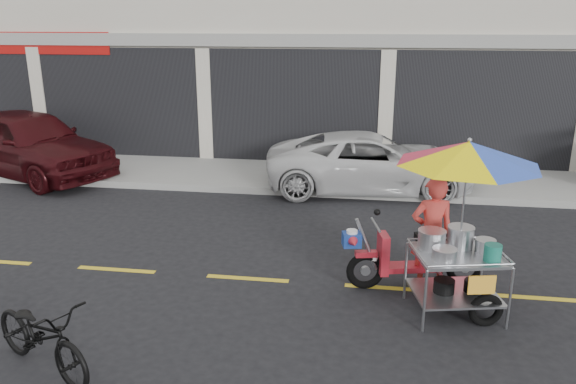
# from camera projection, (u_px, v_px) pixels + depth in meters

# --- Properties ---
(ground) EXTENTS (90.00, 90.00, 0.00)m
(ground) POSITION_uv_depth(u_px,v_px,m) (388.00, 288.00, 7.80)
(ground) COLOR black
(sidewalk) EXTENTS (45.00, 3.00, 0.15)m
(sidewalk) POSITION_uv_depth(u_px,v_px,m) (384.00, 177.00, 12.98)
(sidewalk) COLOR gray
(sidewalk) RESTS_ON ground
(centerline) EXTENTS (42.00, 0.10, 0.01)m
(centerline) POSITION_uv_depth(u_px,v_px,m) (388.00, 288.00, 7.80)
(centerline) COLOR gold
(centerline) RESTS_ON ground
(maroon_sedan) EXTENTS (5.04, 3.61, 1.59)m
(maroon_sedan) POSITION_uv_depth(u_px,v_px,m) (28.00, 143.00, 13.19)
(maroon_sedan) COLOR #32090D
(maroon_sedan) RESTS_ON ground
(white_pickup) EXTENTS (4.66, 2.49, 1.25)m
(white_pickup) POSITION_uv_depth(u_px,v_px,m) (371.00, 162.00, 12.10)
(white_pickup) COLOR silver
(white_pickup) RESTS_ON ground
(near_bicycle) EXTENTS (1.68, 1.24, 0.84)m
(near_bicycle) POSITION_uv_depth(u_px,v_px,m) (41.00, 335.00, 5.86)
(near_bicycle) COLOR black
(near_bicycle) RESTS_ON ground
(food_vendor_rig) EXTENTS (2.52, 2.05, 2.26)m
(food_vendor_rig) POSITION_uv_depth(u_px,v_px,m) (451.00, 200.00, 7.03)
(food_vendor_rig) COLOR black
(food_vendor_rig) RESTS_ON ground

